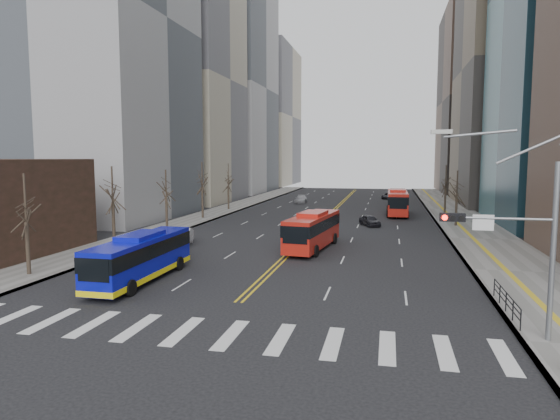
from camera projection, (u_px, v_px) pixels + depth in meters
name	position (u px, v px, depth m)	size (l,w,h in m)	color
ground	(207.00, 333.00, 23.30)	(220.00, 220.00, 0.00)	black
sidewalk_right	(463.00, 221.00, 63.30)	(7.00, 130.00, 0.15)	slate
sidewalk_left	(210.00, 215.00, 70.51)	(5.00, 130.00, 0.15)	slate
crosswalk	(207.00, 333.00, 23.30)	(26.70, 4.00, 0.01)	silver
centerline	(334.00, 210.00, 76.73)	(0.55, 100.00, 0.01)	gold
office_towers	(344.00, 67.00, 87.29)	(83.00, 134.00, 58.00)	gray
signal_mast	(518.00, 234.00, 21.81)	(5.37, 0.37, 9.39)	gray
pedestrian_railing	(506.00, 299.00, 26.01)	(0.06, 6.06, 1.02)	black
street_trees	(254.00, 186.00, 57.87)	(35.20, 47.20, 7.60)	#2C211B
blue_bus	(141.00, 256.00, 32.89)	(2.57, 10.91, 3.20)	#0B10AF
red_bus_near	(313.00, 228.00, 44.30)	(3.73, 10.78, 3.36)	#B31D13
red_bus_far	(397.00, 201.00, 70.57)	(2.95, 11.58, 3.66)	#B31D13
car_white	(181.00, 237.00, 46.28)	(1.64, 4.71, 1.55)	white
car_dark_mid	(370.00, 220.00, 59.45)	(1.54, 3.84, 1.31)	black
car_silver	(301.00, 199.00, 88.84)	(1.95, 4.79, 1.39)	gray
car_dark_far	(388.00, 196.00, 97.76)	(1.96, 4.25, 1.18)	black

